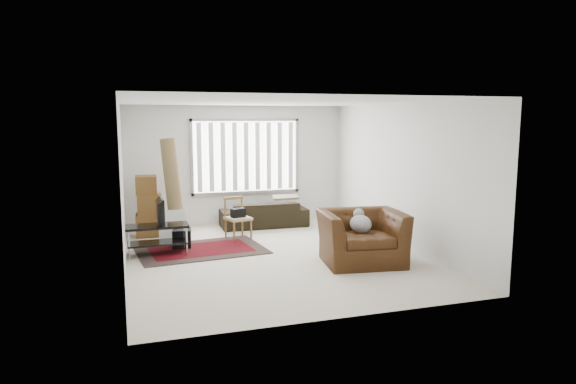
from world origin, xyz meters
name	(u,v)px	position (x,y,z in m)	size (l,w,h in m)	color
room	(267,155)	(0.03, 0.51, 1.76)	(6.00, 6.02, 2.71)	beige
persian_rug	(201,250)	(-1.17, 0.77, 0.01)	(2.42, 1.75, 0.02)	black
tv_stand	(157,233)	(-1.95, 0.70, 0.39)	(1.09, 0.49, 0.54)	black
tv	(157,211)	(-1.95, 0.70, 0.80)	(0.88, 0.11, 0.51)	black
subwoofer	(182,238)	(-1.49, 1.06, 0.19)	(0.34, 0.34, 0.34)	black
moving_boxes	(148,208)	(-2.03, 2.27, 0.58)	(0.53, 0.49, 1.25)	brown
white_flatpack	(172,227)	(-1.62, 1.46, 0.33)	(0.51, 0.07, 0.65)	silver
rolled_rug	(173,190)	(-1.56, 1.77, 1.02)	(0.30, 0.30, 2.01)	brown
sofa	(264,210)	(0.48, 2.45, 0.37)	(1.93, 0.84, 0.74)	black
side_chair	(238,216)	(-0.32, 1.48, 0.46)	(0.55, 0.55, 0.84)	#958661
armchair	(362,233)	(1.30, -0.86, 0.50)	(1.50, 1.35, 1.00)	#3A1F0B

